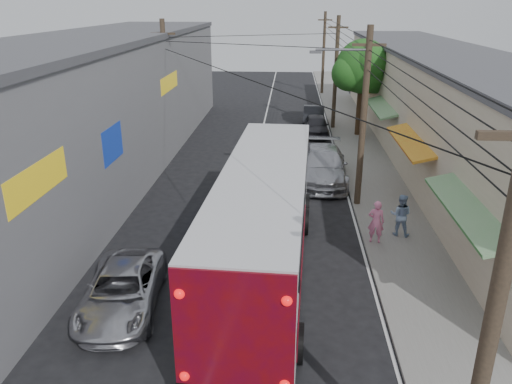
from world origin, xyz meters
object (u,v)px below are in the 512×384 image
jeepney (122,290)px  parked_car_far (314,117)px  pedestrian_far (401,215)px  coach_bus (264,219)px  pedestrian_near (376,222)px  parked_car_mid (316,125)px  parked_suv (323,165)px

jeepney → parked_car_far: (6.78, 24.69, 0.07)m
jeepney → pedestrian_far: 11.00m
jeepney → pedestrian_far: size_ratio=2.75×
coach_bus → pedestrian_near: bearing=31.0°
coach_bus → parked_car_mid: 19.46m
pedestrian_near → jeepney: bearing=40.7°
parked_car_mid → pedestrian_near: pedestrian_near is taller
coach_bus → jeepney: size_ratio=2.79×
pedestrian_far → coach_bus: bearing=45.4°
parked_car_mid → pedestrian_near: 17.04m
coach_bus → pedestrian_far: (5.26, 2.96, -0.97)m
coach_bus → parked_car_mid: bearing=84.8°
parked_car_mid → pedestrian_far: pedestrian_far is taller
parked_car_far → pedestrian_near: 19.83m
parked_suv → parked_car_mid: (0.07, 9.67, -0.15)m
parked_car_mid → parked_car_far: 2.80m
pedestrian_far → parked_car_mid: bearing=-64.9°
parked_suv → parked_car_mid: parked_suv is taller
jeepney → parked_suv: 13.98m
pedestrian_near → pedestrian_far: 1.27m
parked_suv → pedestrian_near: 7.47m
coach_bus → jeepney: bearing=-144.8°
coach_bus → parked_suv: size_ratio=2.23×
coach_bus → parked_suv: bearing=77.5°
coach_bus → jeepney: coach_bus is taller
parked_suv → parked_car_far: 12.47m
pedestrian_far → parked_car_far: bearing=-66.1°
parked_suv → pedestrian_near: size_ratio=3.46×
parked_car_mid → parked_car_far: bearing=90.2°
parked_suv → parked_car_far: size_ratio=1.34×
parked_car_far → pedestrian_near: pedestrian_near is taller
coach_bus → parked_suv: (2.59, 9.56, -1.10)m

